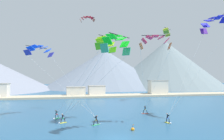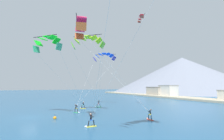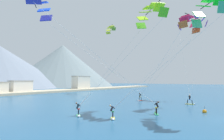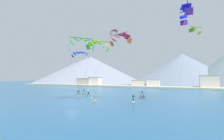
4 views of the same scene
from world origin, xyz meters
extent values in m
plane|color=#23567F|center=(0.00, 0.00, 0.00)|extent=(400.00, 400.00, 0.00)
cube|color=yellow|center=(11.08, 7.32, 0.04)|extent=(0.65, 1.49, 0.07)
cylinder|color=black|center=(11.02, 7.71, 0.45)|extent=(0.16, 0.27, 0.76)
cylinder|color=black|center=(11.14, 6.93, 0.45)|extent=(0.16, 0.27, 0.76)
cube|color=blue|center=(11.08, 7.32, 0.86)|extent=(0.35, 0.29, 0.12)
cylinder|color=black|center=(11.01, 7.31, 1.21)|extent=(0.41, 0.28, 0.65)
cylinder|color=black|center=(11.09, 7.45, 1.39)|extent=(0.55, 0.17, 0.42)
cylinder|color=black|center=(11.13, 7.20, 1.39)|extent=(0.55, 0.17, 0.42)
cylinder|color=black|center=(11.29, 7.35, 1.36)|extent=(0.11, 0.52, 0.03)
sphere|color=tan|center=(10.90, 7.29, 1.62)|extent=(0.23, 0.23, 0.23)
cone|color=white|center=(11.21, 6.46, 0.10)|extent=(0.40, 0.35, 0.36)
cube|color=yellow|center=(-7.14, 11.49, 0.04)|extent=(1.41, 1.22, 0.07)
cylinder|color=#231E28|center=(-6.83, 11.73, 0.42)|extent=(0.26, 0.24, 0.71)
cylinder|color=#231E28|center=(-7.46, 11.25, 0.42)|extent=(0.26, 0.24, 0.71)
cube|color=#33B266|center=(-7.14, 11.49, 0.81)|extent=(0.36, 0.37, 0.12)
cylinder|color=#231E28|center=(-7.21, 11.58, 1.13)|extent=(0.43, 0.48, 0.60)
cylinder|color=#231E28|center=(-7.06, 11.57, 1.30)|extent=(0.37, 0.45, 0.39)
cylinder|color=#231E28|center=(-7.24, 11.43, 1.30)|extent=(0.37, 0.45, 0.39)
cylinder|color=black|center=(-7.04, 11.35, 1.28)|extent=(0.43, 0.34, 0.03)
sphere|color=beige|center=(-7.32, 11.71, 1.49)|extent=(0.22, 0.22, 0.22)
cone|color=white|center=(-7.84, 10.96, 0.10)|extent=(0.46, 0.47, 0.36)
cube|color=#E54C33|center=(10.66, 17.25, 0.04)|extent=(1.47, 0.57, 0.07)
cylinder|color=#14232D|center=(11.05, 17.21, 0.43)|extent=(0.26, 0.14, 0.74)
cylinder|color=#14232D|center=(10.26, 17.29, 0.43)|extent=(0.26, 0.14, 0.74)
cube|color=yellow|center=(10.66, 17.25, 0.84)|extent=(0.26, 0.33, 0.12)
cylinder|color=#14232D|center=(10.67, 17.33, 1.17)|extent=(0.25, 0.40, 0.63)
cylinder|color=#14232D|center=(10.78, 17.22, 1.35)|extent=(0.13, 0.54, 0.41)
cylinder|color=#14232D|center=(10.54, 17.24, 1.35)|extent=(0.13, 0.54, 0.41)
cylinder|color=black|center=(10.64, 17.05, 1.32)|extent=(0.52, 0.08, 0.03)
sphere|color=brown|center=(10.68, 17.44, 1.57)|extent=(0.23, 0.23, 0.23)
cone|color=white|center=(9.79, 17.33, 0.10)|extent=(0.33, 0.39, 0.36)
cube|color=#33B266|center=(-1.67, 8.52, 0.04)|extent=(1.48, 1.06, 0.07)
cylinder|color=black|center=(-2.02, 8.34, 0.44)|extent=(0.28, 0.23, 0.75)
cylinder|color=black|center=(-1.32, 8.71, 0.44)|extent=(0.28, 0.23, 0.75)
cube|color=yellow|center=(-1.67, 8.52, 0.85)|extent=(0.36, 0.39, 0.12)
cylinder|color=black|center=(-1.62, 8.42, 1.19)|extent=(0.41, 0.50, 0.64)
cylinder|color=black|center=(-1.77, 8.45, 1.37)|extent=(0.33, 0.52, 0.41)
cylinder|color=black|center=(-1.56, 8.57, 1.37)|extent=(0.33, 0.52, 0.41)
cylinder|color=black|center=(-1.75, 8.67, 1.34)|extent=(0.47, 0.27, 0.03)
sphere|color=brown|center=(-1.54, 8.27, 1.57)|extent=(0.23, 0.23, 0.23)
cone|color=white|center=(-0.90, 8.93, 0.10)|extent=(0.43, 0.46, 0.36)
cube|color=#33B266|center=(-8.36, 15.88, 0.04)|extent=(1.26, 1.39, 0.07)
cylinder|color=#14232D|center=(-8.10, 16.19, 0.43)|extent=(0.25, 0.27, 0.73)
cylinder|color=#14232D|center=(-8.61, 15.58, 0.43)|extent=(0.25, 0.27, 0.73)
cube|color=red|center=(-8.36, 15.88, 0.83)|extent=(0.39, 0.38, 0.12)
cylinder|color=#14232D|center=(-8.43, 15.95, 1.17)|extent=(0.47, 0.44, 0.62)
cylinder|color=#14232D|center=(-8.28, 15.97, 1.34)|extent=(0.46, 0.40, 0.40)
cylinder|color=#14232D|center=(-8.43, 15.79, 1.34)|extent=(0.46, 0.40, 0.40)
cylinder|color=black|center=(-8.22, 15.77, 1.31)|extent=(0.36, 0.42, 0.03)
sphere|color=brown|center=(-8.55, 16.05, 1.55)|extent=(0.22, 0.22, 0.22)
cone|color=white|center=(-8.91, 15.21, 0.10)|extent=(0.47, 0.46, 0.36)
cylinder|color=silver|center=(16.51, 9.61, 9.27)|extent=(10.49, 4.54, 15.83)
cylinder|color=silver|center=(16.91, 6.48, 9.27)|extent=(11.28, 1.77, 15.83)
cube|color=#32A574|center=(2.50, 4.20, 12.20)|extent=(1.23, 1.29, 1.26)
cube|color=#11E51D|center=(2.09, 3.81, 13.28)|extent=(1.58, 1.59, 1.07)
cube|color=#11E51D|center=(1.37, 3.17, 14.01)|extent=(1.79, 1.78, 0.68)
cube|color=#11E51D|center=(0.47, 2.40, 14.28)|extent=(1.83, 1.84, 0.17)
cube|color=#11E51D|center=(-0.45, 1.65, 14.01)|extent=(1.76, 1.80, 0.68)
cube|color=#11E51D|center=(-1.21, 1.05, 13.28)|extent=(1.53, 1.63, 1.07)
cube|color=#32A574|center=(-1.66, 0.72, 12.20)|extent=(1.17, 1.34, 1.26)
cylinder|color=black|center=(0.85, 1.94, 14.25)|extent=(4.04, 3.64, 0.10)
cylinder|color=silver|center=(-2.25, 7.82, 6.44)|extent=(9.63, 7.11, 10.34)
cylinder|color=silver|center=(-4.40, 6.02, 6.44)|extent=(5.33, 10.72, 10.34)
cube|color=#C15826|center=(10.75, 5.85, 13.50)|extent=(0.84, 1.49, 1.12)
cube|color=#E12052|center=(10.22, 6.02, 14.42)|extent=(1.19, 1.57, 0.96)
cube|color=#E12052|center=(9.38, 6.24, 15.04)|extent=(1.38, 1.63, 0.64)
cube|color=#E12052|center=(8.36, 6.47, 15.26)|extent=(1.39, 1.64, 0.21)
cube|color=#E12052|center=(7.33, 6.68, 15.04)|extent=(1.31, 1.63, 0.64)
cube|color=#E12052|center=(6.47, 6.82, 14.42)|extent=(1.06, 1.59, 0.96)
cube|color=#C15826|center=(5.92, 6.88, 13.50)|extent=(0.68, 1.51, 1.12)
cylinder|color=black|center=(8.22, 5.84, 15.30)|extent=(4.76, 1.42, 0.10)
cylinder|color=silver|center=(10.75, 11.42, 7.15)|extent=(0.24, 11.28, 11.67)
cylinder|color=silver|center=(8.22, 11.96, 7.15)|extent=(4.88, 10.21, 11.67)
cube|color=#3030A5|center=(-14.03, 16.83, 13.01)|extent=(1.75, 1.51, 1.18)
cube|color=blue|center=(-13.56, 17.47, 13.84)|extent=(1.90, 1.73, 1.00)
cube|color=blue|center=(-12.89, 18.24, 14.37)|extent=(1.95, 1.88, 0.71)
cube|color=blue|center=(-12.11, 19.06, 14.55)|extent=(1.94, 1.95, 0.35)
cube|color=blue|center=(-11.28, 19.84, 14.37)|extent=(1.88, 1.96, 0.71)
cube|color=blue|center=(-10.51, 20.50, 13.84)|extent=(1.72, 1.90, 1.00)
cube|color=#3030A5|center=(-9.86, 20.96, 13.01)|extent=(1.51, 1.76, 1.18)
cylinder|color=black|center=(-12.60, 19.55, 14.45)|extent=(3.74, 4.97, 0.10)
cylinder|color=silver|center=(-7.96, 12.62, 6.93)|extent=(12.47, 7.95, 11.20)
cylinder|color=silver|center=(-5.67, 14.89, 6.93)|extent=(7.89, 12.48, 11.20)
cube|color=#50BD18|center=(2.16, 12.54, 13.43)|extent=(1.55, 1.62, 1.31)
cube|color=#B5EC17|center=(1.60, 12.00, 14.37)|extent=(1.76, 1.85, 1.14)
cube|color=#B5EC17|center=(0.92, 11.18, 15.00)|extent=(1.92, 1.95, 0.82)
cube|color=#B5EC17|center=(0.22, 10.20, 15.21)|extent=(2.00, 1.92, 0.40)
cube|color=#B5EC17|center=(-0.41, 9.17, 15.00)|extent=(2.00, 1.80, 0.82)
cube|color=#B5EC17|center=(-0.90, 8.23, 14.37)|extent=(1.93, 1.57, 1.14)
cube|color=#50BD18|center=(-1.17, 7.50, 13.43)|extent=(1.78, 1.24, 1.31)
cylinder|color=black|center=(0.80, 9.82, 15.34)|extent=(4.36, 4.53, 0.10)
cylinder|color=silver|center=(-2.93, 14.23, 7.09)|extent=(10.63, 3.12, 11.57)
cylinder|color=silver|center=(-4.72, 11.51, 7.09)|extent=(7.04, 8.55, 11.57)
cube|color=#A44C3B|center=(-3.03, 24.89, 21.89)|extent=(0.61, 0.92, 0.72)
cube|color=red|center=(-2.61, 24.81, 22.39)|extent=(0.78, 0.97, 0.63)
cube|color=red|center=(-2.05, 24.65, 22.71)|extent=(0.89, 0.99, 0.46)
cube|color=red|center=(-1.44, 24.42, 22.82)|extent=(0.94, 1.00, 0.25)
cube|color=red|center=(-0.85, 24.17, 22.71)|extent=(0.96, 0.99, 0.46)
cube|color=red|center=(-0.33, 23.91, 22.39)|extent=(0.92, 0.94, 0.63)
cube|color=#A44C3B|center=(0.03, 23.67, 21.89)|extent=(0.80, 0.87, 0.72)
cylinder|color=black|center=(-1.31, 24.75, 22.77)|extent=(3.35, 0.83, 0.10)
sphere|color=orange|center=(3.35, 3.72, 0.15)|extent=(0.56, 0.56, 0.56)
cylinder|color=black|center=(3.35, 3.72, 0.65)|extent=(0.04, 0.04, 0.44)
cube|color=orange|center=(3.44, 3.72, 0.83)|extent=(0.18, 0.01, 0.12)
cube|color=#B7AD9E|center=(-38.64, 59.57, 2.25)|extent=(9.87, 5.59, 4.50)
cube|color=gray|center=(-38.64, 59.57, 4.65)|extent=(10.27, 5.82, 0.30)
cube|color=silver|center=(-31.12, 60.66, 2.67)|extent=(7.67, 5.65, 5.34)
cube|color=#9D9992|center=(-31.12, 60.66, 5.49)|extent=(7.98, 5.88, 0.30)
cone|color=gray|center=(-69.75, 112.61, 14.18)|extent=(113.19, 113.19, 28.36)
camera|label=1|loc=(-7.16, -28.56, 8.40)|focal=35.00mm
camera|label=2|loc=(33.55, -0.36, 5.42)|focal=28.00mm
camera|label=3|loc=(-23.43, -0.51, 4.37)|focal=28.00mm
camera|label=4|loc=(20.90, -25.15, 5.47)|focal=24.00mm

